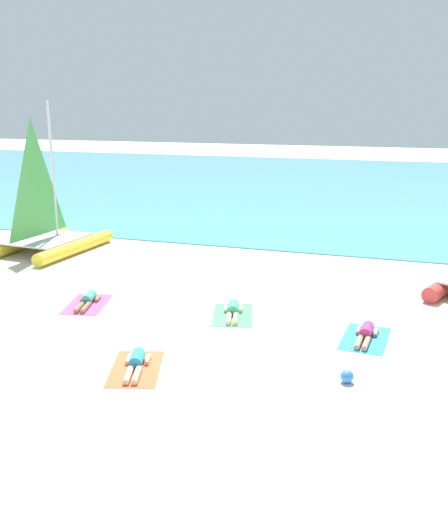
% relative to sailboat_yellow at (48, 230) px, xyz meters
% --- Properties ---
extents(ground_plane, '(120.00, 120.00, 0.00)m').
position_rel_sailboat_yellow_xyz_m(ground_plane, '(8.34, 2.52, -0.88)').
color(ground_plane, beige).
extents(ocean_water, '(120.00, 40.00, 0.05)m').
position_rel_sailboat_yellow_xyz_m(ocean_water, '(8.34, 22.87, -0.86)').
color(ocean_water, '#4C9EB7').
rests_on(ocean_water, ground).
extents(sailboat_yellow, '(3.25, 4.75, 5.91)m').
position_rel_sailboat_yellow_xyz_m(sailboat_yellow, '(0.00, 0.00, 0.00)').
color(sailboat_yellow, yellow).
rests_on(sailboat_yellow, ground).
extents(towel_leftmost, '(1.54, 2.11, 0.01)m').
position_rel_sailboat_yellow_xyz_m(towel_leftmost, '(4.81, -5.15, -0.88)').
color(towel_leftmost, '#D84C99').
rests_on(towel_leftmost, ground).
extents(sunbather_leftmost, '(0.77, 1.55, 0.30)m').
position_rel_sailboat_yellow_xyz_m(sunbather_leftmost, '(4.80, -5.08, -0.75)').
color(sunbather_leftmost, '#3FB28C').
rests_on(sunbather_leftmost, towel_leftmost).
extents(towel_center_left, '(1.63, 2.14, 0.01)m').
position_rel_sailboat_yellow_xyz_m(towel_center_left, '(8.13, -8.62, -0.88)').
color(towel_center_left, '#EA5933').
rests_on(towel_center_left, ground).
extents(sunbather_center_left, '(0.84, 1.54, 0.30)m').
position_rel_sailboat_yellow_xyz_m(sunbather_center_left, '(8.11, -8.56, -0.75)').
color(sunbather_center_left, '#268CCC').
rests_on(sunbather_center_left, towel_center_left).
extents(towel_center_right, '(1.55, 2.12, 0.01)m').
position_rel_sailboat_yellow_xyz_m(towel_center_right, '(9.20, -4.67, -0.88)').
color(towel_center_right, '#4CB266').
rests_on(towel_center_right, ground).
extents(sunbather_center_right, '(0.78, 1.55, 0.30)m').
position_rel_sailboat_yellow_xyz_m(sunbather_center_right, '(9.18, -4.60, -0.75)').
color(sunbather_center_right, '#3FB28C').
rests_on(sunbather_center_right, towel_center_right).
extents(towel_rightmost, '(1.21, 1.96, 0.01)m').
position_rel_sailboat_yellow_xyz_m(towel_rightmost, '(12.90, -5.25, -0.88)').
color(towel_rightmost, '#338CD8').
rests_on(towel_rightmost, ground).
extents(sunbather_rightmost, '(0.57, 1.57, 0.30)m').
position_rel_sailboat_yellow_xyz_m(sunbather_rightmost, '(12.91, -5.18, -0.75)').
color(sunbather_rightmost, '#D83372').
rests_on(sunbather_rightmost, towel_rightmost).
extents(beach_ball, '(0.29, 0.29, 0.29)m').
position_rel_sailboat_yellow_xyz_m(beach_ball, '(12.74, -7.83, -0.74)').
color(beach_ball, '#337FE5').
rests_on(beach_ball, ground).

